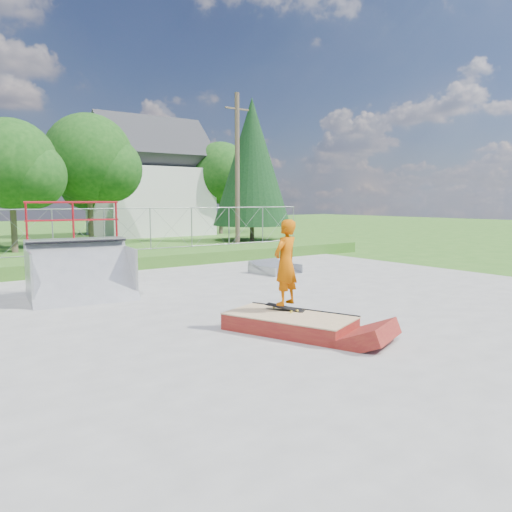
# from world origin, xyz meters

# --- Properties ---
(ground) EXTENTS (120.00, 120.00, 0.00)m
(ground) POSITION_xyz_m (0.00, 0.00, 0.00)
(ground) COLOR #2D611B
(ground) RESTS_ON ground
(concrete_pad) EXTENTS (20.00, 16.00, 0.04)m
(concrete_pad) POSITION_xyz_m (0.00, 0.00, 0.02)
(concrete_pad) COLOR gray
(concrete_pad) RESTS_ON ground
(grass_berm) EXTENTS (24.00, 3.00, 0.50)m
(grass_berm) POSITION_xyz_m (0.00, 9.50, 0.25)
(grass_berm) COLOR #2D611B
(grass_berm) RESTS_ON ground
(grind_box) EXTENTS (2.04, 2.76, 0.37)m
(grind_box) POSITION_xyz_m (-0.69, -2.00, 0.19)
(grind_box) COLOR maroon
(grind_box) RESTS_ON concrete_pad
(quarter_pipe) EXTENTS (2.84, 2.50, 2.58)m
(quarter_pipe) POSITION_xyz_m (-2.95, 3.85, 1.29)
(quarter_pipe) COLOR #96999D
(quarter_pipe) RESTS_ON concrete_pad
(flat_bank_ramp) EXTENTS (1.54, 1.62, 0.42)m
(flat_bank_ramp) POSITION_xyz_m (4.07, 4.47, 0.21)
(flat_bank_ramp) COLOR #96999D
(flat_bank_ramp) RESTS_ON concrete_pad
(skateboard) EXTENTS (0.62, 0.78, 0.13)m
(skateboard) POSITION_xyz_m (-0.49, -1.63, 0.42)
(skateboard) COLOR black
(skateboard) RESTS_ON grind_box
(skater) EXTENTS (0.73, 0.58, 1.75)m
(skater) POSITION_xyz_m (-0.49, -1.63, 1.29)
(skater) COLOR #C25403
(skater) RESTS_ON grind_box
(chain_link_fence) EXTENTS (20.00, 0.06, 1.80)m
(chain_link_fence) POSITION_xyz_m (0.00, 10.50, 1.40)
(chain_link_fence) COLOR gray
(chain_link_fence) RESTS_ON grass_berm
(gable_house) EXTENTS (8.40, 6.08, 8.94)m
(gable_house) POSITION_xyz_m (9.00, 26.00, 3.84)
(gable_house) COLOR silver
(gable_house) RESTS_ON ground
(utility_pole) EXTENTS (0.24, 0.24, 8.00)m
(utility_pole) POSITION_xyz_m (7.50, 12.00, 4.00)
(utility_pole) COLOR brown
(utility_pole) RESTS_ON ground
(tree_left_near) EXTENTS (4.76, 4.48, 6.65)m
(tree_left_near) POSITION_xyz_m (-1.75, 17.83, 4.24)
(tree_left_near) COLOR brown
(tree_left_near) RESTS_ON ground
(tree_center) EXTENTS (5.44, 5.12, 7.60)m
(tree_center) POSITION_xyz_m (2.78, 19.81, 4.85)
(tree_center) COLOR brown
(tree_center) RESTS_ON ground
(tree_right_far) EXTENTS (5.10, 4.80, 7.12)m
(tree_right_far) POSITION_xyz_m (14.27, 23.82, 4.54)
(tree_right_far) COLOR brown
(tree_right_far) RESTS_ON ground
(tree_back_mid) EXTENTS (4.08, 3.84, 5.70)m
(tree_back_mid) POSITION_xyz_m (5.21, 27.86, 3.63)
(tree_back_mid) COLOR brown
(tree_back_mid) RESTS_ON ground
(conifer_tree) EXTENTS (5.04, 5.04, 9.10)m
(conifer_tree) POSITION_xyz_m (12.00, 17.00, 5.05)
(conifer_tree) COLOR brown
(conifer_tree) RESTS_ON ground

